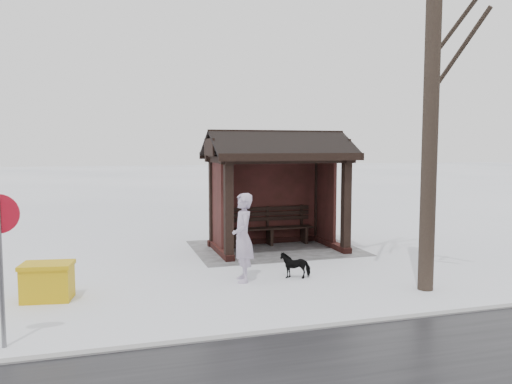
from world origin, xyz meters
TOP-DOWN VIEW (x-y plane):
  - ground at (0.00, 0.00)m, footprint 120.00×120.00m
  - kerb at (0.00, 5.50)m, footprint 120.00×0.15m
  - trampled_patch at (0.00, -0.20)m, footprint 4.20×3.20m
  - bus_shelter at (0.00, -0.16)m, footprint 3.60×2.40m
  - pedestrian at (1.63, 2.67)m, footprint 0.49×0.68m
  - dog at (0.53, 2.69)m, footprint 0.66×0.44m
  - grit_bin at (5.22, 2.90)m, footprint 0.93×0.71m

SIDE VIEW (x-z plane):
  - ground at x=0.00m, z-range 0.00..0.00m
  - trampled_patch at x=0.00m, z-range 0.00..0.02m
  - kerb at x=0.00m, z-range -0.02..0.04m
  - dog at x=0.53m, z-range 0.00..0.51m
  - grit_bin at x=5.22m, z-range 0.00..0.66m
  - pedestrian at x=1.63m, z-range 0.00..1.76m
  - bus_shelter at x=0.00m, z-range 0.62..3.71m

